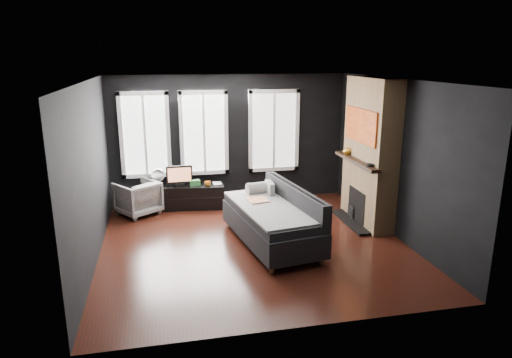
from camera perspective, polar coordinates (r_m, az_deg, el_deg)
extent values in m
plane|color=black|center=(7.75, -0.27, -8.13)|extent=(5.00, 5.00, 0.00)
plane|color=white|center=(7.13, -0.29, 12.23)|extent=(5.00, 5.00, 0.00)
cube|color=black|center=(9.73, -3.28, 5.00)|extent=(5.00, 0.02, 2.70)
cube|color=black|center=(7.26, -19.99, 0.56)|extent=(0.02, 5.00, 2.70)
cube|color=black|center=(8.19, 17.13, 2.40)|extent=(0.02, 5.00, 2.70)
cube|color=gray|center=(8.20, 1.73, -1.65)|extent=(0.09, 0.38, 0.38)
imported|color=silver|center=(9.33, -14.58, -2.10)|extent=(0.98, 0.97, 0.75)
imported|color=orange|center=(9.37, -6.07, -0.49)|extent=(0.13, 0.11, 0.12)
imported|color=#BBB190|center=(9.48, -5.42, 0.07)|extent=(0.17, 0.02, 0.24)
cube|color=#347B3C|center=(9.43, -7.66, -0.47)|extent=(0.22, 0.16, 0.11)
imported|color=gold|center=(8.92, 11.34, 3.54)|extent=(0.22, 0.22, 0.16)
cylinder|color=black|center=(8.05, 14.10, 1.69)|extent=(0.14, 0.14, 0.04)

